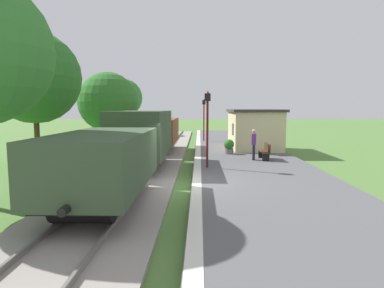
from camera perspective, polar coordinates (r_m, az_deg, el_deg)
name	(u,v)px	position (r m, az deg, el deg)	size (l,w,h in m)	color
ground_plane	(187,189)	(12.82, -0.96, -7.80)	(160.00, 160.00, 0.00)	#517A38
platform_slab	(269,186)	(13.06, 13.32, -7.14)	(6.00, 60.00, 0.25)	#565659
platform_edge_stripe	(197,182)	(12.75, 0.84, -6.71)	(0.36, 60.00, 0.01)	silver
track_ballast	(125,187)	(13.12, -11.58, -7.33)	(3.80, 60.00, 0.12)	gray
rail_near	(143,184)	(12.95, -8.46, -6.86)	(0.07, 60.00, 0.14)	slate
rail_far	(107,184)	(13.27, -14.65, -6.68)	(0.07, 60.00, 0.14)	slate
freight_train	(142,140)	(16.61, -8.74, 0.63)	(2.50, 19.40, 2.72)	#384C33
station_hut	(254,129)	(23.96, 10.70, 2.66)	(3.50, 5.80, 2.78)	beige
bench_near_hut	(265,151)	(18.76, 12.62, -1.22)	(0.42, 1.50, 0.91)	#422819
bench_down_platform	(242,136)	(28.75, 8.67, 1.42)	(0.42, 1.50, 0.91)	#422819
person_waiting	(254,143)	(18.40, 10.72, 0.13)	(0.30, 0.42, 1.71)	black
potted_planter	(229,146)	(20.71, 6.47, -0.41)	(0.64, 0.64, 0.92)	slate
lamp_post_near	(207,115)	(15.67, 2.71, 5.11)	(0.28, 0.28, 3.70)	#591414
lamp_post_far	(204,112)	(28.55, 2.09, 5.63)	(0.28, 0.28, 3.70)	#591414
tree_trackside_mid	(34,78)	(19.13, -25.81, 10.36)	(4.76, 4.76, 7.07)	#4C3823
tree_trackside_far	(108,102)	(24.83, -14.44, 7.10)	(4.33, 4.33, 5.73)	#4C3823
tree_field_left	(111,104)	(31.60, -14.02, 6.86)	(4.12, 4.12, 5.61)	#4C3823
tree_field_distant	(124,98)	(38.62, -11.85, 7.89)	(4.29, 4.29, 6.45)	#4C3823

